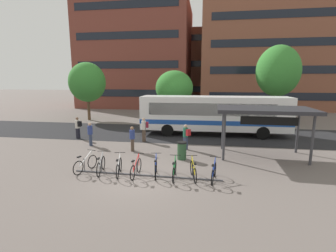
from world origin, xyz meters
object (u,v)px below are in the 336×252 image
(parked_bicycle_yellow_6, at_px, (193,171))
(commuter_red_pack_3, at_px, (186,135))
(commuter_olive_pack_2, at_px, (90,132))
(parked_bicycle_blue_4, at_px, (156,168))
(trash_bin, at_px, (182,150))
(parked_bicycle_red_3, at_px, (136,168))
(parked_bicycle_white_0, at_px, (85,164))
(commuter_maroon_pack_1, at_px, (144,128))
(city_bus, at_px, (215,114))
(parked_bicycle_white_2, at_px, (119,167))
(commuter_black_pack_0, at_px, (78,126))
(street_tree_1, at_px, (174,88))
(transit_shelter, at_px, (265,111))
(street_tree_0, at_px, (278,71))
(parked_bicycle_green_5, at_px, (174,171))
(street_tree_2, at_px, (87,82))
(commuter_black_pack_4, at_px, (132,137))
(parked_bicycle_blue_7, at_px, (214,173))
(parked_bicycle_silver_1, at_px, (101,166))

(parked_bicycle_yellow_6, height_order, commuter_red_pack_3, commuter_red_pack_3)
(commuter_olive_pack_2, bearing_deg, parked_bicycle_blue_4, 19.10)
(trash_bin, bearing_deg, parked_bicycle_red_3, -123.18)
(parked_bicycle_white_0, height_order, commuter_maroon_pack_1, commuter_maroon_pack_1)
(city_bus, bearing_deg, parked_bicycle_white_2, -116.70)
(commuter_black_pack_0, bearing_deg, street_tree_1, -108.03)
(trash_bin, bearing_deg, commuter_maroon_pack_1, 130.66)
(parked_bicycle_white_0, bearing_deg, parked_bicycle_white_2, -82.14)
(transit_shelter, distance_m, commuter_black_pack_0, 13.56)
(parked_bicycle_blue_4, height_order, transit_shelter, transit_shelter)
(parked_bicycle_red_3, bearing_deg, parked_bicycle_yellow_6, -87.42)
(commuter_maroon_pack_1, relative_size, street_tree_0, 0.22)
(parked_bicycle_green_5, distance_m, street_tree_2, 20.02)
(commuter_black_pack_0, relative_size, street_tree_1, 0.31)
(trash_bin, height_order, street_tree_1, street_tree_1)
(commuter_black_pack_4, bearing_deg, street_tree_2, -165.72)
(parked_bicycle_red_3, bearing_deg, parked_bicycle_white_0, 87.18)
(parked_bicycle_blue_7, distance_m, street_tree_1, 15.59)
(parked_bicycle_blue_7, bearing_deg, transit_shelter, -26.94)
(parked_bicycle_green_5, height_order, street_tree_2, street_tree_2)
(parked_bicycle_red_3, xyz_separation_m, commuter_red_pack_3, (1.95, 4.96, 0.58))
(parked_bicycle_blue_7, relative_size, street_tree_2, 0.26)
(commuter_maroon_pack_1, bearing_deg, street_tree_1, -110.28)
(parked_bicycle_white_0, height_order, commuter_red_pack_3, commuter_red_pack_3)
(parked_bicycle_green_5, distance_m, transit_shelter, 6.74)
(parked_bicycle_white_0, height_order, parked_bicycle_red_3, same)
(parked_bicycle_white_0, xyz_separation_m, trash_bin, (4.56, 2.71, 0.13))
(commuter_black_pack_4, distance_m, street_tree_1, 11.08)
(city_bus, bearing_deg, parked_bicycle_white_0, -125.17)
(city_bus, xyz_separation_m, street_tree_0, (6.60, 7.15, 3.67))
(parked_bicycle_silver_1, xyz_separation_m, parked_bicycle_yellow_6, (4.52, -0.03, 0.00))
(transit_shelter, xyz_separation_m, commuter_black_pack_0, (-13.20, 2.56, -1.75))
(parked_bicycle_green_5, height_order, parked_bicycle_yellow_6, same)
(parked_bicycle_silver_1, relative_size, parked_bicycle_blue_4, 1.00)
(city_bus, relative_size, street_tree_0, 1.49)
(parked_bicycle_white_0, relative_size, street_tree_0, 0.21)
(parked_bicycle_blue_7, xyz_separation_m, commuter_red_pack_3, (-1.69, 4.98, 0.58))
(parked_bicycle_white_0, bearing_deg, trash_bin, -45.33)
(commuter_black_pack_0, bearing_deg, street_tree_0, -128.00)
(commuter_red_pack_3, distance_m, street_tree_1, 10.37)
(city_bus, bearing_deg, transit_shelter, -65.81)
(commuter_black_pack_0, xyz_separation_m, street_tree_2, (-3.48, 8.83, 3.31))
(parked_bicycle_white_2, height_order, parked_bicycle_blue_4, same)
(parked_bicycle_yellow_6, height_order, commuter_olive_pack_2, commuter_olive_pack_2)
(street_tree_0, bearing_deg, commuter_red_pack_3, -125.36)
(parked_bicycle_white_2, relative_size, parked_bicycle_blue_7, 0.99)
(trash_bin, height_order, street_tree_0, street_tree_0)
(commuter_black_pack_4, xyz_separation_m, street_tree_1, (1.31, 10.64, 2.80))
(parked_bicycle_white_0, xyz_separation_m, commuter_red_pack_3, (4.61, 4.78, 0.58))
(parked_bicycle_green_5, height_order, transit_shelter, transit_shelter)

